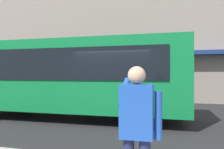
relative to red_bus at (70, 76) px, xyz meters
The scene contains 4 objects.
ground_plane 2.66m from the red_bus, 167.17° to the left, with size 60.00×60.00×0.00m, color #232326.
building_facade_far 7.93m from the red_bus, 107.71° to the right, with size 28.00×1.55×12.00m.
red_bus is the anchor object (origin of this frame).
pedestrian_photographer 6.35m from the red_bus, 122.61° to the left, with size 0.53×0.52×1.70m.
Camera 1 is at (-1.76, 7.55, 1.75)m, focal length 35.10 mm.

